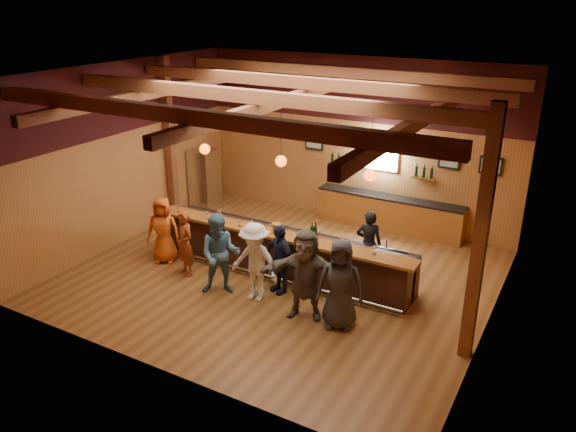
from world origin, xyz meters
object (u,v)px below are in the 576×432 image
at_px(stainless_fridge, 205,180).
at_px(ice_bucket, 277,228).
at_px(bartender, 369,244).
at_px(bar_counter, 285,252).
at_px(customer_dark, 340,284).
at_px(customer_brown, 305,274).
at_px(customer_denim, 220,254).
at_px(customer_orange, 163,230).
at_px(back_bar_cabinet, 389,213).
at_px(bottle_a, 312,232).
at_px(customer_navy, 280,259).
at_px(customer_redvest, 185,244).
at_px(customer_white, 255,262).

bearing_deg(stainless_fridge, ice_bucket, -34.18).
bearing_deg(bartender, bar_counter, 8.60).
xyz_separation_m(customer_dark, ice_bucket, (-2.01, 1.08, 0.32)).
distance_m(bar_counter, customer_brown, 1.93).
bearing_deg(bar_counter, customer_denim, -117.57).
bearing_deg(customer_orange, customer_denim, -39.97).
height_order(back_bar_cabinet, bottle_a, bottle_a).
relative_size(customer_orange, customer_navy, 1.04).
bearing_deg(customer_orange, bartender, -3.78).
xyz_separation_m(customer_brown, bartender, (0.43, 2.24, -0.15)).
height_order(back_bar_cabinet, customer_orange, customer_orange).
distance_m(bar_counter, ice_bucket, 0.77).
height_order(back_bar_cabinet, bartender, bartender).
bearing_deg(customer_denim, customer_brown, -27.21).
distance_m(stainless_fridge, bottle_a, 5.57).
height_order(customer_orange, ice_bucket, customer_orange).
bearing_deg(back_bar_cabinet, bar_counter, -108.34).
xyz_separation_m(customer_brown, ice_bucket, (-1.28, 1.09, 0.29)).
bearing_deg(customer_orange, stainless_fridge, 86.97).
relative_size(bar_counter, customer_denim, 3.53).
distance_m(customer_navy, customer_brown, 1.13).
relative_size(bar_counter, stainless_fridge, 3.50).
bearing_deg(customer_orange, customer_redvest, -43.03).
bearing_deg(customer_redvest, bartender, 50.45).
bearing_deg(stainless_fridge, bartender, -15.71).
height_order(stainless_fridge, customer_orange, stainless_fridge).
height_order(customer_denim, ice_bucket, customer_denim).
distance_m(stainless_fridge, customer_navy, 5.50).
relative_size(stainless_fridge, customer_dark, 1.00).
relative_size(back_bar_cabinet, customer_redvest, 2.61).
height_order(back_bar_cabinet, ice_bucket, ice_bucket).
relative_size(customer_navy, customer_brown, 0.83).
bearing_deg(bar_counter, stainless_fridge, 149.24).
bearing_deg(customer_dark, customer_denim, 161.18).
bearing_deg(stainless_fridge, customer_redvest, -58.88).
bearing_deg(stainless_fridge, bottle_a, -28.48).
height_order(stainless_fridge, bartender, stainless_fridge).
xyz_separation_m(customer_navy, customer_brown, (0.93, -0.61, 0.16)).
height_order(customer_redvest, customer_brown, customer_brown).
relative_size(bar_counter, customer_orange, 3.93).
bearing_deg(customer_navy, bottle_a, 76.37).
relative_size(customer_white, bartender, 1.09).
xyz_separation_m(customer_redvest, customer_dark, (3.92, -0.24, 0.14)).
distance_m(customer_navy, bartender, 2.12).
distance_m(back_bar_cabinet, customer_denim, 5.39).
height_order(bar_counter, bottle_a, bottle_a).
bearing_deg(ice_bucket, bartender, 33.99).
bearing_deg(back_bar_cabinet, customer_navy, -101.24).
height_order(bar_counter, customer_brown, customer_brown).
height_order(customer_navy, customer_brown, customer_brown).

